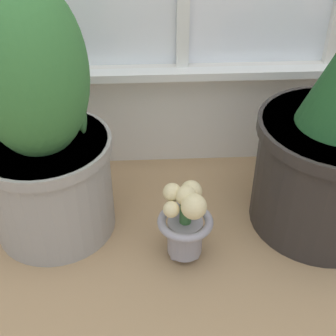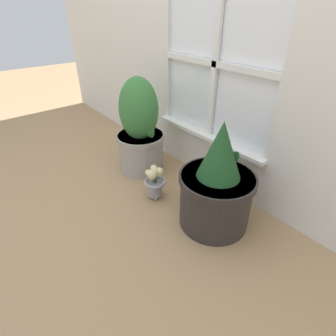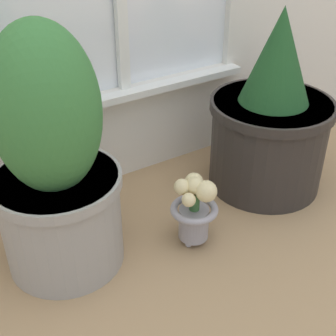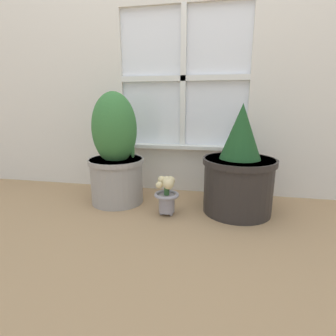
# 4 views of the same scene
# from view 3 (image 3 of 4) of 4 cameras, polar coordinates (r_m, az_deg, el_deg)

# --- Properties ---
(ground_plane) EXTENTS (10.00, 10.00, 0.00)m
(ground_plane) POSITION_cam_3_polar(r_m,az_deg,el_deg) (1.38, 7.67, -12.00)
(ground_plane) COLOR tan
(potted_plant_left) EXTENTS (0.35, 0.35, 0.70)m
(potted_plant_left) POSITION_cam_3_polar(r_m,az_deg,el_deg) (1.25, -13.67, 0.04)
(potted_plant_left) COLOR #9E9993
(potted_plant_left) RESTS_ON ground_plane
(potted_plant_right) EXTENTS (0.42, 0.42, 0.63)m
(potted_plant_right) POSITION_cam_3_polar(r_m,az_deg,el_deg) (1.62, 12.35, 5.53)
(potted_plant_right) COLOR #2D2826
(potted_plant_right) RESTS_ON ground_plane
(flower_vase) EXTENTS (0.14, 0.14, 0.23)m
(flower_vase) POSITION_cam_3_polar(r_m,az_deg,el_deg) (1.38, 3.27, -4.86)
(flower_vase) COLOR #99939E
(flower_vase) RESTS_ON ground_plane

